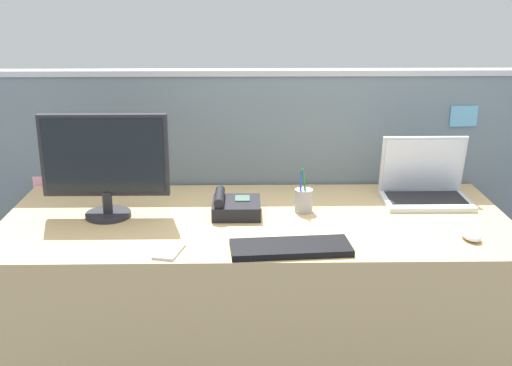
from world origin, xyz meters
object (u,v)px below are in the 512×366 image
Objects in this scene: laptop at (424,184)px; computer_mouse_right_hand at (471,235)px; desktop_monitor at (105,161)px; pen_cup at (304,200)px; keyboard_main at (291,248)px; cell_phone_silver_slab at (169,251)px; desk_phone at (235,207)px.

laptop reaches higher than computer_mouse_right_hand.
desktop_monitor is 1.25m from laptop.
pen_cup reaches higher than computer_mouse_right_hand.
pen_cup is (-0.49, -0.12, -0.02)m from laptop.
keyboard_main is 0.40m from cell_phone_silver_slab.
keyboard_main is at bearing -176.48° from computer_mouse_right_hand.
laptop is at bearing 93.41° from computer_mouse_right_hand.
desk_phone is (-0.76, -0.15, -0.04)m from laptop.
desktop_monitor is 3.60× the size of cell_phone_silver_slab.
desktop_monitor reaches higher than cell_phone_silver_slab.
keyboard_main is 3.04× the size of cell_phone_silver_slab.
desktop_monitor is at bearing -172.69° from laptop.
pen_cup is (0.74, 0.03, -0.17)m from desktop_monitor.
desktop_monitor reaches higher than computer_mouse_right_hand.
cell_phone_silver_slab is (-0.47, -0.38, -0.04)m from pen_cup.
keyboard_main is (-0.57, -0.49, -0.06)m from laptop.
laptop reaches higher than desk_phone.
keyboard_main is (0.66, -0.34, -0.20)m from desktop_monitor.
pen_cup is at bearing 73.79° from keyboard_main.
keyboard_main is 0.38m from pen_cup.
keyboard_main reaches higher than cell_phone_silver_slab.
desktop_monitor is at bearing 148.18° from keyboard_main.
desktop_monitor is 4.65× the size of computer_mouse_right_hand.
keyboard_main is at bearing -61.28° from desk_phone.
computer_mouse_right_hand is (0.62, 0.09, 0.01)m from keyboard_main.
desk_phone reaches higher than computer_mouse_right_hand.
laptop is 1.09m from cell_phone_silver_slab.
computer_mouse_right_hand is (0.81, -0.26, -0.02)m from desk_phone.
computer_mouse_right_hand is at bearing 18.94° from cell_phone_silver_slab.
desktop_monitor is 0.48m from cell_phone_silver_slab.
desktop_monitor reaches higher than keyboard_main.
desktop_monitor is 1.18× the size of keyboard_main.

